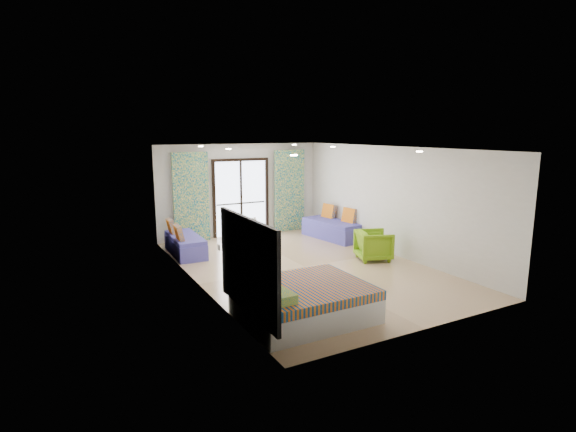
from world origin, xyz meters
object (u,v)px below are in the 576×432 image
daybed_left (185,244)px  armchair (374,244)px  bed (303,301)px  daybed_right (332,229)px  coffee_table (254,229)px

daybed_left → armchair: bearing=-32.7°
bed → daybed_right: (3.59, 4.48, -0.01)m
bed → coffee_table: (1.44, 5.20, 0.07)m
daybed_left → daybed_right: size_ratio=0.89×
daybed_right → armchair: (-0.35, -2.29, 0.10)m
daybed_left → coffee_table: 2.12m
armchair → daybed_right: bearing=10.7°
daybed_right → armchair: size_ratio=2.51×
coffee_table → daybed_right: bearing=-18.7°
daybed_right → coffee_table: (-2.15, 0.73, 0.07)m
daybed_left → armchair: 4.70m
daybed_right → coffee_table: 2.27m
bed → daybed_right: daybed_right is taller
bed → coffee_table: bearing=74.5°
daybed_right → coffee_table: daybed_right is taller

